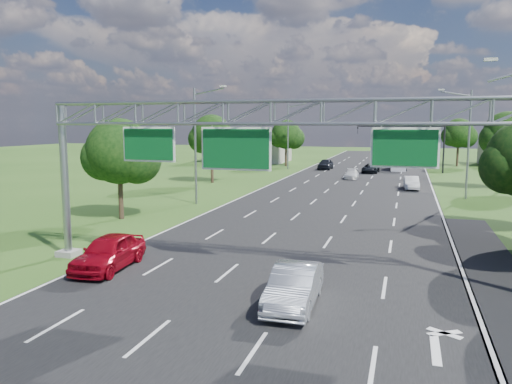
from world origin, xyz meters
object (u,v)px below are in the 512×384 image
at_px(sign_gantry, 274,126).
at_px(silver_sedan, 294,286).
at_px(red_coupe, 109,252).
at_px(box_truck, 399,160).
at_px(traffic_signal, 418,136).

xyz_separation_m(sign_gantry, silver_sedan, (1.80, -3.71, -6.11)).
xyz_separation_m(sign_gantry, red_coupe, (-7.87, -1.48, -6.05)).
height_order(silver_sedan, box_truck, box_truck).
relative_size(sign_gantry, traffic_signal, 1.92).
height_order(traffic_signal, silver_sedan, traffic_signal).
distance_m(red_coupe, silver_sedan, 9.93).
distance_m(sign_gantry, red_coupe, 10.03).
bearing_deg(silver_sedan, box_truck, 85.44).
bearing_deg(red_coupe, box_truck, 73.48).
height_order(sign_gantry, red_coupe, sign_gantry).
xyz_separation_m(red_coupe, silver_sedan, (9.67, -2.23, -0.06)).
xyz_separation_m(traffic_signal, box_truck, (-2.52, 4.39, -3.77)).
relative_size(red_coupe, silver_sedan, 1.04).
bearing_deg(box_truck, traffic_signal, -59.46).
height_order(traffic_signal, red_coupe, traffic_signal).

